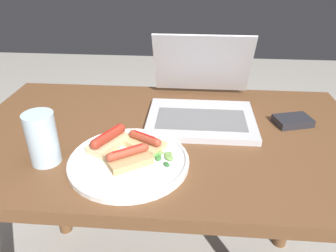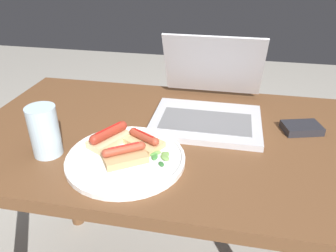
{
  "view_description": "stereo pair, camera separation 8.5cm",
  "coord_description": "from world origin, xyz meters",
  "px_view_note": "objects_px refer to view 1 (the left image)",
  "views": [
    {
      "loc": [
        0.08,
        -0.81,
        1.18
      ],
      "look_at": [
        0.02,
        -0.07,
        0.76
      ],
      "focal_mm": 35.0,
      "sensor_mm": 36.0,
      "label": 1
    },
    {
      "loc": [
        0.16,
        -0.8,
        1.18
      ],
      "look_at": [
        0.02,
        -0.07,
        0.76
      ],
      "focal_mm": 35.0,
      "sensor_mm": 36.0,
      "label": 2
    }
  ],
  "objects_px": {
    "laptop": "(201,102)",
    "external_drive": "(293,121)",
    "drinking_glass": "(42,138)",
    "plate": "(129,161)"
  },
  "relations": [
    {
      "from": "laptop",
      "to": "drinking_glass",
      "type": "xyz_separation_m",
      "value": [
        -0.38,
        -0.29,
        0.02
      ]
    },
    {
      "from": "laptop",
      "to": "external_drive",
      "type": "xyz_separation_m",
      "value": [
        0.27,
        -0.04,
        -0.03
      ]
    },
    {
      "from": "plate",
      "to": "external_drive",
      "type": "xyz_separation_m",
      "value": [
        0.45,
        0.24,
        0.0
      ]
    },
    {
      "from": "drinking_glass",
      "to": "external_drive",
      "type": "xyz_separation_m",
      "value": [
        0.66,
        0.25,
        -0.06
      ]
    },
    {
      "from": "plate",
      "to": "drinking_glass",
      "type": "relative_size",
      "value": 2.24
    },
    {
      "from": "drinking_glass",
      "to": "plate",
      "type": "bearing_deg",
      "value": 1.18
    },
    {
      "from": "laptop",
      "to": "external_drive",
      "type": "height_order",
      "value": "laptop"
    },
    {
      "from": "laptop",
      "to": "drinking_glass",
      "type": "height_order",
      "value": "laptop"
    },
    {
      "from": "drinking_glass",
      "to": "external_drive",
      "type": "bearing_deg",
      "value": 20.54
    },
    {
      "from": "laptop",
      "to": "drinking_glass",
      "type": "distance_m",
      "value": 0.48
    }
  ]
}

